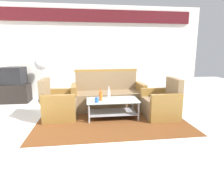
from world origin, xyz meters
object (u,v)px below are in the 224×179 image
Objects in this scene: coffee_table at (113,106)px; bottle_clear at (109,94)px; bottle_orange at (101,96)px; television at (13,76)px; tv_stand at (15,93)px; armchair_right at (161,104)px; cup at (97,100)px; couch at (108,96)px; pedestal_fan at (41,66)px; armchair_left at (59,105)px.

coffee_table is 4.29× the size of bottle_clear.
television reaches higher than bottle_orange.
tv_stand is (-2.52, 1.50, -0.25)m from bottle_clear.
armchair_right reaches higher than cup.
coffee_table is at bearing 84.81° from armchair_right.
bottle_clear is (-0.04, -0.59, 0.19)m from couch.
bottle_orange is 2.41m from pedestal_fan.
couch reaches higher than tv_stand.
television is 0.80m from pedestal_fan.
tv_stand is 0.63× the size of pedestal_fan.
bottle_clear is 2.40m from pedestal_fan.
armchair_left is 0.77× the size of coffee_table.
couch is 18.30× the size of cup.
coffee_table is 3.08m from tv_stand.
coffee_table is at bearing -43.35° from pedestal_fan.
bottle_clear is (-1.13, 0.25, 0.22)m from armchair_right.
coffee_table is at bearing 154.19° from television.
couch reaches higher than cup.
tv_stand is at bearing 147.14° from coffee_table.
bottle_clear is at bearing 47.08° from bottle_orange.
bottle_clear is 0.32× the size of tv_stand.
television reaches higher than tv_stand.
armchair_right is at bearing -4.06° from coffee_table.
bottle_clear is 2.95m from television.
coffee_table is 0.35m from bottle_orange.
armchair_right is at bearing 84.37° from armchair_left.
coffee_table is (1.14, -0.14, -0.02)m from armchair_left.
bottle_clear is at bearing 109.75° from coffee_table.
pedestal_fan is (-1.80, 0.96, 0.70)m from couch.
coffee_table is 1.38× the size of tv_stand.
bottle_orange reaches higher than cup.
armchair_left is at bearing 158.69° from cup.
bottle_orange is at bearing 87.19° from armchair_right.
cup is at bearing -52.00° from pedestal_fan.
armchair_left is 1.15m from coffee_table.
pedestal_fan reaches higher than cup.
coffee_table is 4.31× the size of bottle_orange.
television is at bearing 149.26° from bottle_clear.
armchair_left is 3.31× the size of bottle_clear.
television is at bearing 140.54° from cup.
armchair_right is 1.31× the size of television.
couch reaches higher than coffee_table.
pedestal_fan is at bearing 136.65° from coffee_table.
bottle_orange is 2.90m from television.
armchair_left is 1.31× the size of television.
couch is at bearing 91.46° from coffee_table.
cup is 0.12× the size of tv_stand.
armchair_left is 0.88m from cup.
armchair_right is 1.43m from cup.
television is 0.51× the size of pedestal_fan.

